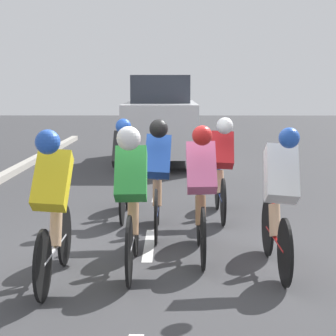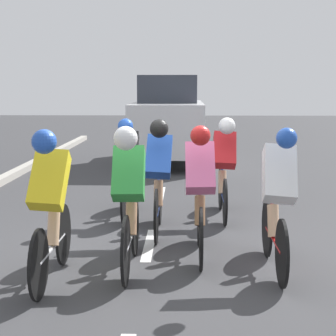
% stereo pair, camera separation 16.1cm
% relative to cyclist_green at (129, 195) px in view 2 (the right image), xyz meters
% --- Properties ---
extents(ground_plane, '(60.00, 60.00, 0.00)m').
position_rel_cyclist_green_xyz_m(ground_plane, '(-0.14, -0.76, -0.81)').
color(ground_plane, '#38383A').
extents(lane_stripe_mid, '(0.12, 1.40, 0.01)m').
position_rel_cyclist_green_xyz_m(lane_stripe_mid, '(-0.14, -0.99, -0.81)').
color(lane_stripe_mid, white).
rests_on(lane_stripe_mid, ground).
extents(lane_stripe_far, '(0.12, 1.40, 0.01)m').
position_rel_cyclist_green_xyz_m(lane_stripe_far, '(-0.14, -4.19, -0.81)').
color(lane_stripe_far, white).
rests_on(lane_stripe_far, ground).
extents(cyclist_green, '(0.33, 1.70, 1.54)m').
position_rel_cyclist_green_xyz_m(cyclist_green, '(0.00, 0.00, 0.00)').
color(cyclist_green, black).
rests_on(cyclist_green, ground).
extents(cyclist_yellow, '(0.36, 1.69, 1.54)m').
position_rel_cyclist_green_xyz_m(cyclist_yellow, '(0.73, 0.37, 0.00)').
color(cyclist_yellow, black).
rests_on(cyclist_yellow, ground).
extents(cyclist_pink, '(0.33, 1.62, 1.52)m').
position_rel_cyclist_green_xyz_m(cyclist_pink, '(-0.74, -0.47, -0.02)').
color(cyclist_pink, black).
rests_on(cyclist_pink, ground).
extents(cyclist_blue, '(0.35, 1.67, 1.52)m').
position_rel_cyclist_green_xyz_m(cyclist_blue, '(-0.23, -1.46, -0.01)').
color(cyclist_blue, black).
rests_on(cyclist_blue, ground).
extents(cyclist_white, '(0.36, 1.66, 1.53)m').
position_rel_cyclist_green_xyz_m(cyclist_white, '(-1.52, -0.01, -0.02)').
color(cyclist_white, black).
rests_on(cyclist_white, ground).
extents(cyclist_red, '(0.34, 1.70, 1.49)m').
position_rel_cyclist_green_xyz_m(cyclist_red, '(-1.14, -2.40, -0.02)').
color(cyclist_red, black).
rests_on(cyclist_red, ground).
extents(cyclist_black, '(0.33, 1.69, 1.47)m').
position_rel_cyclist_green_xyz_m(cyclist_black, '(0.27, -2.41, -0.05)').
color(cyclist_black, black).
rests_on(cyclist_black, ground).
extents(support_car, '(1.70, 4.08, 2.17)m').
position_rel_cyclist_green_xyz_m(support_car, '(-0.15, -8.39, 0.27)').
color(support_car, black).
rests_on(support_car, ground).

